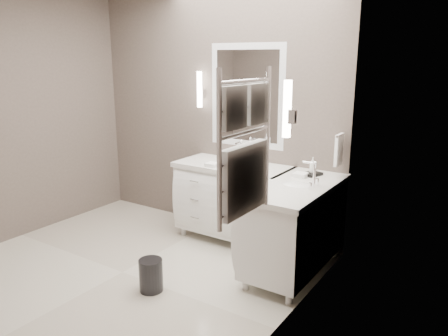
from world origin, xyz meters
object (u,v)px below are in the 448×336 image
Objects in this scene: vanity_right at (295,223)px; waste_bin at (151,275)px; towel_ladder at (245,154)px; vanity_back at (233,197)px.

vanity_right is 1.37m from waste_bin.
vanity_right is 1.38× the size of towel_ladder.
towel_ladder is at bearing -55.90° from vanity_back.
vanity_back is at bearing 159.62° from vanity_right.
towel_ladder is (0.23, -1.30, 0.91)m from vanity_right.
vanity_back is at bearing 90.07° from waste_bin.
waste_bin is (-1.10, 0.31, -1.25)m from towel_ladder.
vanity_back and vanity_right have the same top height.
towel_ladder reaches higher than vanity_back.
towel_ladder is at bearing -80.16° from vanity_right.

